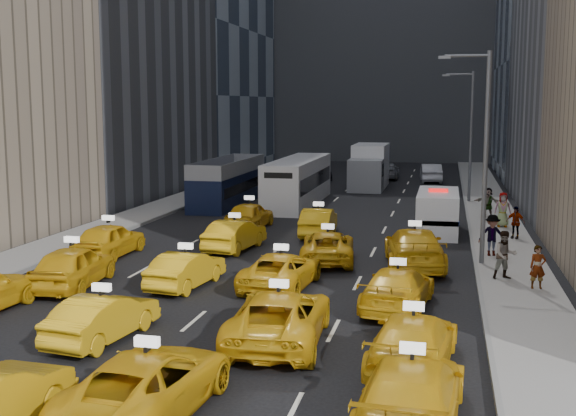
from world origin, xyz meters
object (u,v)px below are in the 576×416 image
object	(u,v)px
taxi_2	(148,382)
nypd_van	(438,213)
box_truck	(369,167)
double_decker	(228,182)
pedestrian_0	(538,267)
taxi_3	(411,392)
city_bus	(298,182)

from	to	relation	value
taxi_2	nypd_van	distance (m)	25.21
box_truck	double_decker	bearing A→B (deg)	-121.53
box_truck	pedestrian_0	size ratio (longest dim) A/B	4.90
box_truck	pedestrian_0	world-z (taller)	box_truck
taxi_2	taxi_3	distance (m)	5.79
taxi_3	box_truck	world-z (taller)	box_truck
nypd_van	pedestrian_0	xyz separation A→B (m)	(3.75, -11.70, -0.12)
taxi_2	city_bus	distance (m)	33.96
taxi_3	city_bus	bearing A→B (deg)	-71.30
taxi_2	pedestrian_0	bearing A→B (deg)	-122.63
taxi_2	double_decker	bearing A→B (deg)	-71.37
taxi_2	double_decker	xyz separation A→B (m)	(-8.19, 32.61, 0.79)
box_truck	pedestrian_0	distance (m)	32.97
taxi_2	box_truck	xyz separation A→B (m)	(0.19, 44.35, 1.01)
taxi_2	city_bus	xyz separation A→B (m)	(-3.54, 33.77, 0.82)
taxi_3	box_truck	xyz separation A→B (m)	(-5.56, 43.71, 0.98)
city_bus	taxi_2	bearing A→B (deg)	-87.34
double_decker	taxi_3	bearing A→B (deg)	-70.67
taxi_3	double_decker	bearing A→B (deg)	-63.41
taxi_2	pedestrian_0	xyz separation A→B (m)	(9.70, 12.79, 0.23)
nypd_van	double_decker	size ratio (longest dim) A/B	0.52
taxi_3	nypd_van	size ratio (longest dim) A/B	0.94
taxi_2	pedestrian_0	distance (m)	16.06
taxi_3	pedestrian_0	size ratio (longest dim) A/B	3.26
taxi_3	nypd_van	world-z (taller)	nypd_van
nypd_van	box_truck	xyz separation A→B (m)	(-5.76, 19.85, 0.66)
double_decker	box_truck	xyz separation A→B (m)	(8.38, 11.74, 0.22)
box_truck	taxi_2	bearing A→B (deg)	-86.25
nypd_van	box_truck	world-z (taller)	box_truck
city_bus	pedestrian_0	xyz separation A→B (m)	(13.24, -20.97, -0.59)
box_truck	city_bus	bearing A→B (deg)	-105.42
nypd_van	city_bus	world-z (taller)	city_bus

